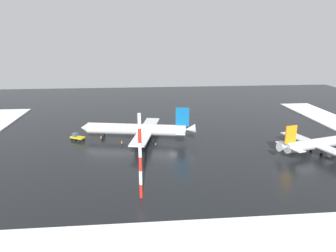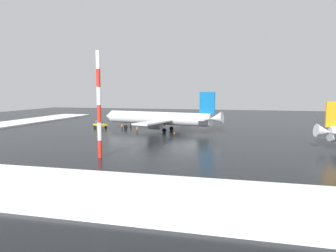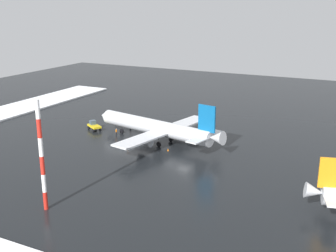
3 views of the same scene
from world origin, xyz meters
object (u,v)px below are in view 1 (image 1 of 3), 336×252
at_px(airplane_foreground_jet, 139,129).
at_px(ground_crew_near_tug, 122,143).
at_px(ground_crew_by_nose_gear, 104,133).
at_px(airplane_parked_portside, 322,143).
at_px(ground_crew_mid_apron, 101,138).
at_px(pushback_tug, 77,137).
at_px(traffic_cone_mid_line, 156,144).
at_px(antenna_mast, 140,157).
at_px(traffic_cone_near_nose, 129,136).

bearing_deg(airplane_foreground_jet, ground_crew_near_tug, 54.87).
bearing_deg(ground_crew_by_nose_gear, airplane_foreground_jet, -132.66).
xyz_separation_m(airplane_parked_portside, ground_crew_by_nose_gear, (-64.96, 23.88, -2.20)).
bearing_deg(ground_crew_near_tug, airplane_parked_portside, -65.28).
bearing_deg(ground_crew_mid_apron, airplane_foreground_jet, -158.62).
relative_size(pushback_tug, ground_crew_mid_apron, 2.97).
bearing_deg(traffic_cone_mid_line, pushback_tug, 166.12).
xyz_separation_m(airplane_foreground_jet, airplane_parked_portside, (53.05, -17.15, -0.59)).
height_order(airplane_parked_portside, ground_crew_by_nose_gear, airplane_parked_portside).
height_order(ground_crew_by_nose_gear, antenna_mast, antenna_mast).
relative_size(airplane_parked_portside, ground_crew_mid_apron, 18.60).
bearing_deg(ground_crew_near_tug, ground_crew_by_nose_gear, 64.60).
height_order(airplane_foreground_jet, ground_crew_by_nose_gear, airplane_foreground_jet).
distance_m(pushback_tug, antenna_mast, 46.54).
distance_m(ground_crew_mid_apron, antenna_mast, 42.55).
xyz_separation_m(ground_crew_by_nose_gear, ground_crew_near_tug, (6.41, -11.89, 0.00)).
bearing_deg(airplane_foreground_jet, airplane_parked_portside, 173.76).
distance_m(airplane_foreground_jet, traffic_cone_near_nose, 6.32).
distance_m(ground_crew_by_nose_gear, ground_crew_near_tug, 13.51).
bearing_deg(traffic_cone_mid_line, airplane_foreground_jet, 138.56).
relative_size(pushback_tug, ground_crew_by_nose_gear, 2.97).
distance_m(pushback_tug, traffic_cone_near_nose, 17.11).
bearing_deg(ground_crew_mid_apron, airplane_parked_portside, -171.22).
xyz_separation_m(airplane_foreground_jet, traffic_cone_mid_line, (5.09, -4.49, -3.49)).
bearing_deg(ground_crew_near_tug, traffic_cone_mid_line, -50.09).
bearing_deg(ground_crew_near_tug, pushback_tug, 101.20).
relative_size(ground_crew_by_nose_gear, traffic_cone_near_nose, 3.11).
height_order(ground_crew_by_nose_gear, traffic_cone_mid_line, ground_crew_by_nose_gear).
distance_m(airplane_foreground_jet, pushback_tug, 20.60).
bearing_deg(airplane_parked_portside, antenna_mast, -173.03).
distance_m(airplane_parked_portside, ground_crew_by_nose_gear, 69.24).
bearing_deg(traffic_cone_mid_line, antenna_mast, -98.48).
bearing_deg(ground_crew_mid_apron, ground_crew_by_nose_gear, -70.62).
height_order(pushback_tug, antenna_mast, antenna_mast).
bearing_deg(traffic_cone_near_nose, ground_crew_near_tug, -102.72).
relative_size(airplane_foreground_jet, traffic_cone_mid_line, 69.38).
relative_size(pushback_tug, ground_crew_near_tug, 2.97).
relative_size(pushback_tug, traffic_cone_near_nose, 9.24).
xyz_separation_m(pushback_tug, traffic_cone_mid_line, (25.46, -6.29, -1.01)).
relative_size(ground_crew_mid_apron, ground_crew_by_nose_gear, 1.00).
distance_m(antenna_mast, traffic_cone_near_nose, 44.38).
relative_size(ground_crew_near_tug, antenna_mast, 0.09).
bearing_deg(ground_crew_near_tug, ground_crew_mid_apron, 86.64).
bearing_deg(traffic_cone_near_nose, pushback_tug, -172.60).
xyz_separation_m(ground_crew_by_nose_gear, traffic_cone_near_nose, (8.47, -2.73, -0.70)).
xyz_separation_m(airplane_parked_portside, traffic_cone_near_nose, (-56.48, 21.15, -2.90)).
relative_size(airplane_foreground_jet, traffic_cone_near_nose, 69.38).
relative_size(airplane_parked_portside, traffic_cone_mid_line, 57.81).
height_order(antenna_mast, traffic_cone_near_nose, antenna_mast).
height_order(airplane_parked_portside, pushback_tug, airplane_parked_portside).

